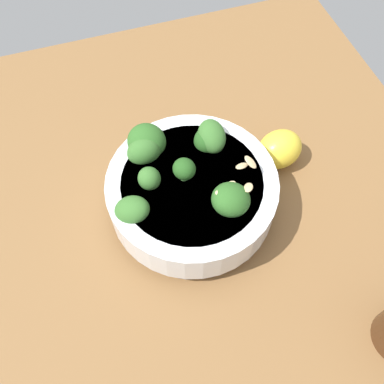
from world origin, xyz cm
name	(u,v)px	position (x,y,z in cm)	size (l,w,h in cm)	color
ground_plane	(185,210)	(0.00, 0.00, -1.67)	(70.80, 70.80, 3.34)	brown
bowl_of_broccoli	(190,188)	(-0.51, 0.43, 4.35)	(20.50, 20.60, 9.93)	white
lemon_wedge	(280,149)	(-13.95, -2.69, 2.55)	(6.13, 5.04, 5.11)	yellow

